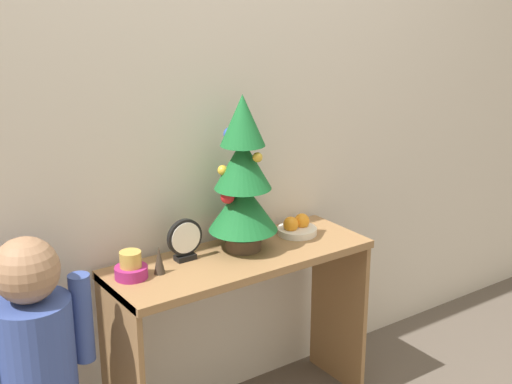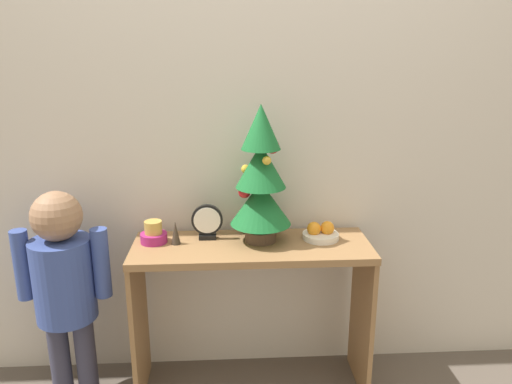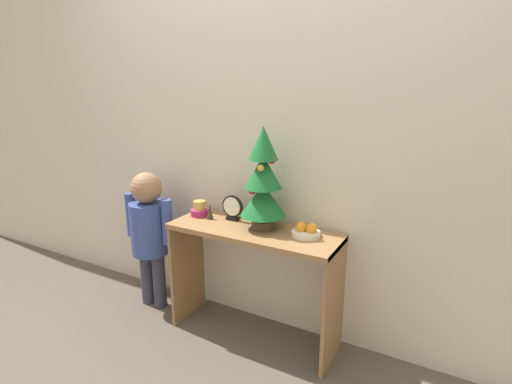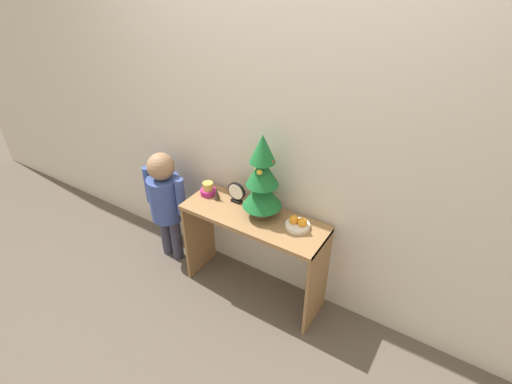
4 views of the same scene
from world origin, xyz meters
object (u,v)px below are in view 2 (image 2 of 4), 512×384
Objects in this scene: mini_tree at (261,178)px; desk_clock at (207,222)px; child_figure at (64,277)px; fruit_bowl at (321,233)px; singing_bowl at (154,234)px; figurine at (176,233)px.

desk_clock is (-0.23, 0.03, -0.20)m from mini_tree.
child_figure is at bearing -175.67° from mini_tree.
singing_bowl reaches higher than fruit_bowl.
fruit_bowl is at bearing 0.06° from singing_bowl.
fruit_bowl is at bearing -3.13° from desk_clock.
desk_clock is 1.56× the size of figurine.
figurine is at bearing -158.79° from desk_clock.
desk_clock is at bearing 171.24° from mini_tree.
child_figure reaches higher than figurine.
desk_clock is 0.16× the size of child_figure.
mini_tree is 0.42m from figurine.
fruit_bowl is at bearing 2.23° from figurine.
singing_bowl is at bearing -179.94° from fruit_bowl.
figurine is 0.49m from child_figure.
singing_bowl is 0.73× the size of desk_clock.
fruit_bowl is 0.49m from desk_clock.
mini_tree is 0.36m from fruit_bowl.
figurine reaches higher than singing_bowl.
mini_tree reaches higher than desk_clock.
child_figure is (-0.37, -0.07, -0.16)m from singing_bowl.
desk_clock reaches higher than figurine.
mini_tree reaches higher than child_figure.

